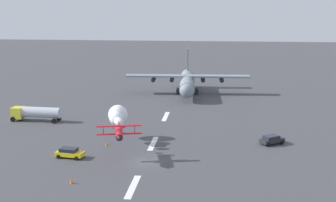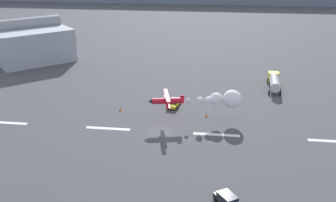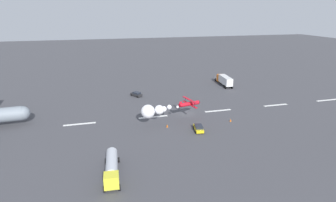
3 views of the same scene
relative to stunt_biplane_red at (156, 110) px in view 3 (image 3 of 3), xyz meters
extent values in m
plane|color=#424247|center=(-10.12, -6.10, -4.25)|extent=(440.00, 440.00, 0.00)
cube|color=white|center=(-58.04, -6.10, -4.24)|extent=(8.00, 0.90, 0.01)
cube|color=white|center=(-38.87, -6.10, -4.24)|extent=(8.00, 0.90, 0.01)
cube|color=white|center=(-19.70, -6.10, -4.24)|extent=(8.00, 0.90, 0.01)
cube|color=white|center=(-0.53, -6.10, -4.24)|extent=(8.00, 0.90, 0.01)
cube|color=white|center=(18.64, -6.10, -4.24)|extent=(8.00, 0.90, 0.01)
sphere|color=gray|center=(32.21, -9.59, -1.22)|extent=(3.48, 3.48, 3.48)
cylinder|color=red|center=(-9.44, -2.24, 0.04)|extent=(5.82, 2.27, 1.05)
cube|color=red|center=(-9.63, -2.28, -0.11)|extent=(2.11, 6.65, 0.12)
cube|color=red|center=(-9.63, -2.28, 1.11)|extent=(2.11, 6.65, 0.12)
cylinder|color=black|center=(-9.13, -4.56, 0.50)|extent=(0.08, 0.08, 1.22)
cylinder|color=black|center=(-10.14, -0.01, 0.50)|extent=(0.08, 0.08, 1.22)
cube|color=red|center=(-6.92, -1.68, 0.49)|extent=(0.71, 0.25, 1.10)
cube|color=red|center=(-6.92, -1.68, 0.09)|extent=(1.02, 2.08, 0.08)
cone|color=black|center=(-12.58, -2.94, 0.04)|extent=(0.88, 1.03, 0.90)
sphere|color=white|center=(-5.93, -1.14, -0.14)|extent=(0.70, 0.70, 0.70)
sphere|color=white|center=(-3.74, -1.15, 0.03)|extent=(1.22, 1.22, 1.22)
sphere|color=white|center=(-2.17, -0.62, -0.17)|extent=(1.49, 1.49, 1.49)
sphere|color=white|center=(-0.89, -0.02, -0.02)|extent=(2.36, 2.36, 2.36)
sphere|color=white|center=(2.10, 0.72, 0.15)|extent=(2.36, 2.36, 2.36)
sphere|color=white|center=(2.03, 0.36, -0.05)|extent=(3.39, 3.39, 3.39)
cube|color=silver|center=(-34.53, -38.05, -3.15)|extent=(2.65, 1.85, 1.10)
cube|color=orange|center=(-34.33, -36.06, -2.40)|extent=(2.73, 2.64, 2.60)
cube|color=silver|center=(-33.74, -30.32, -1.95)|extent=(3.41, 9.34, 2.80)
cylinder|color=black|center=(-33.31, -38.38, -3.70)|extent=(0.46, 1.13, 1.10)
cylinder|color=black|center=(-32.22, -27.70, -3.70)|extent=(0.46, 1.13, 1.10)
cylinder|color=black|center=(-32.10, -26.51, -3.70)|extent=(0.46, 1.13, 1.10)
cylinder|color=black|center=(-35.80, -38.12, -3.70)|extent=(0.46, 1.13, 1.10)
cylinder|color=black|center=(-34.71, -27.45, -3.70)|extent=(0.46, 1.13, 1.10)
cylinder|color=black|center=(-34.58, -26.25, -3.70)|extent=(0.46, 1.13, 1.10)
cube|color=yellow|center=(12.28, 22.90, -2.65)|extent=(2.55, 2.36, 2.20)
cylinder|color=#B7BCC6|center=(11.93, 17.93, -2.40)|extent=(2.64, 7.89, 2.10)
cylinder|color=black|center=(11.13, 23.58, -3.75)|extent=(0.39, 1.02, 1.00)
cylinder|color=black|center=(10.52, 14.94, -3.75)|extent=(0.39, 1.02, 1.00)
cylinder|color=black|center=(13.52, 23.41, -3.75)|extent=(0.39, 1.02, 1.00)
cylinder|color=black|center=(12.91, 14.77, -3.75)|extent=(0.39, 1.02, 1.00)
cube|color=#262628|center=(1.15, -25.92, -3.60)|extent=(3.83, 4.43, 0.65)
cube|color=#1E232D|center=(1.04, -25.75, -3.00)|extent=(2.77, 2.98, 0.55)
cylinder|color=black|center=(2.71, -26.60, -3.93)|extent=(0.54, 0.65, 0.64)
cylinder|color=black|center=(1.07, -24.21, -3.93)|extent=(0.54, 0.65, 0.64)
cylinder|color=black|center=(1.23, -27.62, -3.93)|extent=(0.54, 0.65, 0.64)
cylinder|color=black|center=(-0.41, -25.24, -3.93)|extent=(0.54, 0.65, 0.64)
cube|color=yellow|center=(-9.26, 5.50, -3.60)|extent=(2.46, 4.50, 0.65)
cube|color=#1E232D|center=(-9.23, 5.69, -3.00)|extent=(2.05, 2.79, 0.55)
cylinder|color=black|center=(-8.61, 3.88, -3.93)|extent=(0.32, 0.67, 0.64)
cylinder|color=black|center=(-8.13, 6.83, -3.93)|extent=(0.32, 0.67, 0.64)
cylinder|color=black|center=(-10.39, 4.17, -3.93)|extent=(0.32, 0.67, 0.64)
cylinder|color=black|center=(-9.91, 7.12, -3.93)|extent=(0.32, 0.67, 0.64)
cone|color=orange|center=(-19.47, 2.10, -3.87)|extent=(0.44, 0.44, 0.75)
cone|color=orange|center=(-2.53, 1.43, -3.87)|extent=(0.44, 0.44, 0.75)
camera|label=1|loc=(-76.54, -16.70, 19.18)|focal=50.85mm
camera|label=2|loc=(-1.06, -67.35, 25.98)|focal=42.06mm
camera|label=3|loc=(12.90, 61.20, 23.31)|focal=28.95mm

